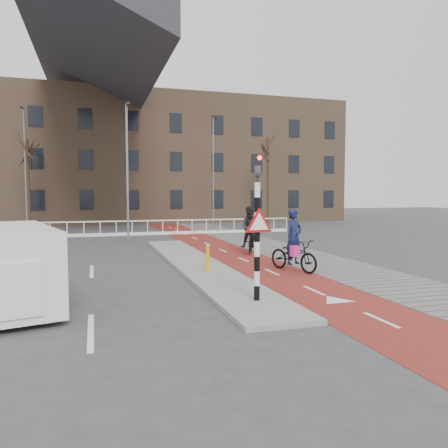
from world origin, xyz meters
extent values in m
plane|color=#38383A|center=(0.00, 0.00, 0.00)|extent=(120.00, 120.00, 0.00)
cube|color=maroon|center=(1.50, 10.00, 0.01)|extent=(2.50, 60.00, 0.01)
cube|color=slate|center=(4.30, 10.00, 0.01)|extent=(3.00, 60.00, 0.01)
cube|color=gray|center=(-0.70, 4.00, 0.06)|extent=(1.80, 16.00, 0.12)
cylinder|color=black|center=(-0.60, -2.00, 1.56)|extent=(0.14, 0.14, 2.88)
imported|color=black|center=(-0.60, -2.00, 3.40)|extent=(0.13, 0.16, 0.80)
cylinder|color=#FF0C05|center=(-0.60, -2.14, 3.58)|extent=(0.11, 0.02, 0.11)
cylinder|color=gold|center=(-0.76, 2.19, 0.57)|extent=(0.12, 0.12, 0.90)
imported|color=black|center=(2.32, 2.00, 0.57)|extent=(1.47, 2.25, 1.12)
imported|color=#12183B|center=(2.32, 2.00, 1.22)|extent=(0.83, 0.69, 1.94)
cube|color=#E11F89|center=(2.11, 1.49, 0.79)|extent=(0.35, 0.29, 0.36)
imported|color=black|center=(2.45, 6.72, 0.62)|extent=(1.33, 2.08, 1.22)
imported|color=black|center=(2.45, 6.72, 1.20)|extent=(1.14, 1.03, 1.91)
cube|color=white|center=(-6.35, -0.56, 1.04)|extent=(2.86, 4.84, 1.81)
cube|color=#1E8D39|center=(-5.44, -0.56, 0.94)|extent=(0.73, 2.82, 0.55)
cylinder|color=black|center=(-5.23, -1.87, 0.32)|extent=(0.37, 0.67, 0.63)
cylinder|color=black|center=(-5.98, 1.12, 0.32)|extent=(0.37, 0.67, 0.63)
cube|color=silver|center=(-5.00, 17.00, 0.95)|extent=(28.00, 0.08, 0.08)
cube|color=silver|center=(-5.00, 17.00, 0.10)|extent=(28.00, 0.10, 0.20)
cube|color=#7F6047|center=(-3.00, 32.00, 6.00)|extent=(46.00, 10.00, 12.00)
cylinder|color=black|center=(-8.90, 22.59, 3.32)|extent=(0.25, 0.25, 6.63)
cylinder|color=black|center=(10.03, 23.02, 3.75)|extent=(0.24, 0.24, 7.51)
cylinder|color=slate|center=(-2.64, 11.84, 3.70)|extent=(0.12, 0.12, 7.40)
cylinder|color=slate|center=(-9.04, 22.54, 4.43)|extent=(0.12, 0.12, 8.86)
cylinder|color=slate|center=(4.87, 22.04, 4.36)|extent=(0.12, 0.12, 8.72)
camera|label=1|loc=(-4.40, -11.87, 2.73)|focal=35.00mm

